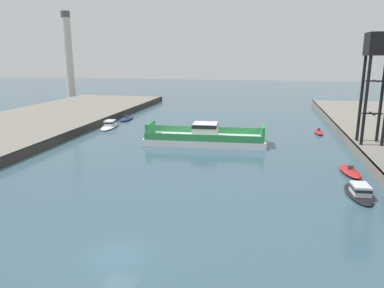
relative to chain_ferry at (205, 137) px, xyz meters
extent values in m
plane|color=#385666|center=(-0.37, -35.52, -1.06)|extent=(400.00, 400.00, 0.00)
cube|color=#423D38|center=(-23.53, -15.52, -0.33)|extent=(0.30, 140.00, 1.45)
cube|color=#423D38|center=(22.79, -15.52, -0.33)|extent=(0.30, 140.00, 1.45)
cube|color=silver|center=(0.00, 0.00, -0.51)|extent=(19.95, 7.85, 1.10)
cube|color=#2D8947|center=(-0.18, 3.34, 0.59)|extent=(18.82, 1.12, 1.10)
cube|color=#2D8947|center=(0.18, -3.34, 0.59)|extent=(18.82, 1.12, 1.10)
cube|color=silver|center=(0.00, 0.00, 1.21)|extent=(4.12, 3.95, 2.33)
cube|color=black|center=(0.00, 0.00, 2.03)|extent=(4.16, 3.99, 0.60)
cube|color=#2D8947|center=(9.30, 0.49, 1.14)|extent=(0.75, 4.79, 2.20)
cube|color=#2D8947|center=(-9.30, -0.49, 1.14)|extent=(0.75, 4.79, 2.20)
ellipsoid|color=navy|center=(-21.54, 19.33, -0.81)|extent=(3.19, 7.08, 0.49)
cube|color=#4C4C51|center=(-21.54, 19.33, -0.31)|extent=(0.87, 0.50, 0.50)
ellipsoid|color=black|center=(19.54, -19.50, -0.88)|extent=(2.69, 6.61, 0.36)
cube|color=silver|center=(19.57, -19.99, -0.18)|extent=(1.75, 2.36, 1.03)
cube|color=black|center=(19.57, -19.99, -0.05)|extent=(1.80, 2.43, 0.31)
ellipsoid|color=red|center=(19.46, 12.28, -0.79)|extent=(1.56, 4.93, 0.54)
cube|color=#4C4C51|center=(19.46, 12.28, -0.27)|extent=(0.49, 0.42, 0.50)
ellipsoid|color=white|center=(-21.36, 9.54, -0.86)|extent=(3.72, 8.36, 0.40)
cube|color=silver|center=(-21.45, 10.14, -0.17)|extent=(2.19, 3.06, 0.97)
cube|color=black|center=(-21.45, 10.14, -0.05)|extent=(2.26, 3.14, 0.29)
ellipsoid|color=red|center=(20.17, -11.96, -0.77)|extent=(2.65, 5.85, 0.58)
cube|color=#4C4C51|center=(20.17, -11.96, -0.23)|extent=(0.69, 0.49, 0.50)
cylinder|color=black|center=(23.55, 0.78, 6.76)|extent=(0.44, 0.44, 12.74)
cylinder|color=black|center=(26.35, 0.78, 6.76)|extent=(0.44, 0.44, 12.74)
cylinder|color=black|center=(23.55, -2.02, 6.76)|extent=(0.44, 0.44, 12.74)
cube|color=black|center=(24.95, -0.62, 4.85)|extent=(2.81, 0.20, 0.20)
cube|color=black|center=(24.95, -0.62, 4.85)|extent=(0.20, 2.81, 0.20)
cube|color=black|center=(24.95, -0.62, 9.56)|extent=(2.81, 0.20, 0.20)
cube|color=black|center=(24.95, -0.62, 9.56)|extent=(0.20, 2.81, 0.20)
cube|color=black|center=(24.95, -0.62, 14.72)|extent=(3.65, 3.65, 3.18)
cylinder|color=beige|center=(-57.30, 58.04, 13.24)|extent=(2.78, 2.78, 28.59)
cylinder|color=#4C4C4C|center=(-57.30, 58.04, 26.53)|extent=(3.01, 3.01, 2.00)
camera|label=1|loc=(9.84, -57.79, 13.08)|focal=34.02mm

